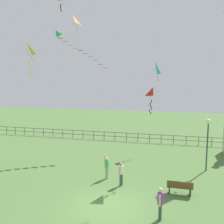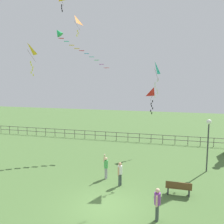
{
  "view_description": "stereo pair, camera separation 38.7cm",
  "coord_description": "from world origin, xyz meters",
  "px_view_note": "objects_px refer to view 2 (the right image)",
  "views": [
    {
      "loc": [
        3.14,
        -12.03,
        6.82
      ],
      "look_at": [
        -1.24,
        5.95,
        4.32
      ],
      "focal_mm": 39.34,
      "sensor_mm": 36.0,
      "label": 1
    },
    {
      "loc": [
        3.51,
        -11.93,
        6.82
      ],
      "look_at": [
        -1.24,
        5.95,
        4.32
      ],
      "focal_mm": 39.34,
      "sensor_mm": 36.0,
      "label": 2
    }
  ],
  "objects_px": {
    "person_3": "(106,166)",
    "streamer_kite": "(62,35)",
    "person_1": "(120,172)",
    "kite_5": "(74,21)",
    "lamppost": "(208,133)",
    "kite_2": "(28,51)",
    "kite_3": "(154,94)",
    "person_2": "(157,202)",
    "park_bench": "(179,188)",
    "kite_0": "(155,70)"
  },
  "relations": [
    {
      "from": "kite_3",
      "to": "kite_2",
      "type": "bearing_deg",
      "value": -162.96
    },
    {
      "from": "kite_5",
      "to": "person_3",
      "type": "bearing_deg",
      "value": -55.11
    },
    {
      "from": "kite_2",
      "to": "kite_5",
      "type": "relative_size",
      "value": 1.39
    },
    {
      "from": "kite_2",
      "to": "park_bench",
      "type": "bearing_deg",
      "value": -20.46
    },
    {
      "from": "kite_5",
      "to": "kite_3",
      "type": "bearing_deg",
      "value": -7.92
    },
    {
      "from": "kite_5",
      "to": "streamer_kite",
      "type": "relative_size",
      "value": 0.43
    },
    {
      "from": "kite_0",
      "to": "kite_5",
      "type": "relative_size",
      "value": 1.24
    },
    {
      "from": "person_3",
      "to": "kite_0",
      "type": "bearing_deg",
      "value": 32.25
    },
    {
      "from": "lamppost",
      "to": "kite_5",
      "type": "distance_m",
      "value": 16.33
    },
    {
      "from": "park_bench",
      "to": "streamer_kite",
      "type": "xyz_separation_m",
      "value": [
        -10.4,
        6.5,
        10.22
      ]
    },
    {
      "from": "person_3",
      "to": "kite_0",
      "type": "distance_m",
      "value": 7.43
    },
    {
      "from": "lamppost",
      "to": "park_bench",
      "type": "distance_m",
      "value": 5.45
    },
    {
      "from": "kite_0",
      "to": "kite_2",
      "type": "bearing_deg",
      "value": 171.35
    },
    {
      "from": "person_3",
      "to": "kite_3",
      "type": "distance_m",
      "value": 8.58
    },
    {
      "from": "person_1",
      "to": "person_2",
      "type": "height_order",
      "value": "person_2"
    },
    {
      "from": "person_1",
      "to": "person_2",
      "type": "xyz_separation_m",
      "value": [
        2.62,
        -3.36,
        0.05
      ]
    },
    {
      "from": "streamer_kite",
      "to": "person_3",
      "type": "bearing_deg",
      "value": -43.29
    },
    {
      "from": "lamppost",
      "to": "kite_5",
      "type": "xyz_separation_m",
      "value": [
        -12.36,
        4.71,
        9.57
      ]
    },
    {
      "from": "person_1",
      "to": "kite_5",
      "type": "distance_m",
      "value": 15.99
    },
    {
      "from": "person_2",
      "to": "streamer_kite",
      "type": "xyz_separation_m",
      "value": [
        -9.39,
        9.47,
        9.74
      ]
    },
    {
      "from": "park_bench",
      "to": "kite_3",
      "type": "bearing_deg",
      "value": 106.11
    },
    {
      "from": "streamer_kite",
      "to": "park_bench",
      "type": "bearing_deg",
      "value": -32.0
    },
    {
      "from": "kite_0",
      "to": "streamer_kite",
      "type": "bearing_deg",
      "value": 158.49
    },
    {
      "from": "person_1",
      "to": "person_3",
      "type": "bearing_deg",
      "value": 144.25
    },
    {
      "from": "person_2",
      "to": "kite_5",
      "type": "relative_size",
      "value": 0.82
    },
    {
      "from": "park_bench",
      "to": "kite_5",
      "type": "distance_m",
      "value": 18.29
    },
    {
      "from": "streamer_kite",
      "to": "kite_5",
      "type": "bearing_deg",
      "value": 88.54
    },
    {
      "from": "park_bench",
      "to": "streamer_kite",
      "type": "relative_size",
      "value": 0.32
    },
    {
      "from": "person_3",
      "to": "streamer_kite",
      "type": "distance_m",
      "value": 12.44
    },
    {
      "from": "kite_3",
      "to": "kite_5",
      "type": "xyz_separation_m",
      "value": [
        -8.01,
        1.12,
        6.96
      ]
    },
    {
      "from": "person_1",
      "to": "kite_2",
      "type": "relative_size",
      "value": 0.56
    },
    {
      "from": "person_2",
      "to": "kite_3",
      "type": "xyz_separation_m",
      "value": [
        -1.31,
        11.0,
        4.56
      ]
    },
    {
      "from": "lamppost",
      "to": "kite_5",
      "type": "relative_size",
      "value": 1.95
    },
    {
      "from": "park_bench",
      "to": "kite_0",
      "type": "distance_m",
      "value": 7.85
    },
    {
      "from": "person_1",
      "to": "person_3",
      "type": "xyz_separation_m",
      "value": [
        -1.18,
        0.85,
        0.0
      ]
    },
    {
      "from": "kite_2",
      "to": "person_1",
      "type": "bearing_deg",
      "value": -25.55
    },
    {
      "from": "kite_3",
      "to": "park_bench",
      "type": "bearing_deg",
      "value": -73.89
    },
    {
      "from": "lamppost",
      "to": "person_2",
      "type": "distance_m",
      "value": 8.24
    },
    {
      "from": "lamppost",
      "to": "person_3",
      "type": "height_order",
      "value": "lamppost"
    },
    {
      "from": "park_bench",
      "to": "person_1",
      "type": "height_order",
      "value": "person_1"
    },
    {
      "from": "kite_2",
      "to": "lamppost",
      "type": "bearing_deg",
      "value": -1.4
    },
    {
      "from": "person_3",
      "to": "kite_2",
      "type": "relative_size",
      "value": 0.64
    },
    {
      "from": "kite_2",
      "to": "kite_5",
      "type": "bearing_deg",
      "value": 59.74
    },
    {
      "from": "person_1",
      "to": "person_3",
      "type": "height_order",
      "value": "person_3"
    },
    {
      "from": "kite_0",
      "to": "kite_2",
      "type": "height_order",
      "value": "kite_2"
    },
    {
      "from": "streamer_kite",
      "to": "kite_2",
      "type": "bearing_deg",
      "value": -145.48
    },
    {
      "from": "lamppost",
      "to": "person_3",
      "type": "bearing_deg",
      "value": -154.95
    },
    {
      "from": "kite_2",
      "to": "kite_5",
      "type": "xyz_separation_m",
      "value": [
        2.54,
        4.35,
        3.25
      ]
    },
    {
      "from": "person_1",
      "to": "person_3",
      "type": "relative_size",
      "value": 0.87
    },
    {
      "from": "lamppost",
      "to": "streamer_kite",
      "type": "relative_size",
      "value": 0.84
    }
  ]
}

